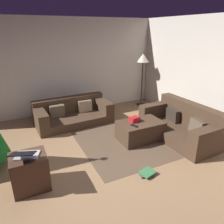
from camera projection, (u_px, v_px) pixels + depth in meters
ground_plane at (95, 173)px, 3.61m from camera, size 6.40×6.40×0.00m
rear_partition at (51, 68)px, 5.77m from camera, size 6.40×0.12×2.60m
couch_left at (72, 113)px, 5.52m from camera, size 1.93×1.02×0.62m
couch_right at (182, 125)px, 4.72m from camera, size 0.97×1.84×0.76m
ottoman at (140, 131)px, 4.65m from camera, size 0.95×0.61×0.42m
gift_box at (134, 119)px, 4.57m from camera, size 0.23×0.18×0.11m
tv_remote at (134, 126)px, 4.37m from camera, size 0.10×0.17×0.02m
side_table at (30, 172)px, 3.18m from camera, size 0.52×0.44×0.56m
laptop at (26, 155)px, 3.01m from camera, size 0.44×0.48×0.18m
book_stack at (147, 173)px, 3.56m from camera, size 0.30×0.26×0.06m
corner_lamp at (143, 62)px, 6.38m from camera, size 0.36×0.36×1.60m
area_rug at (140, 139)px, 4.72m from camera, size 2.60×2.00×0.01m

